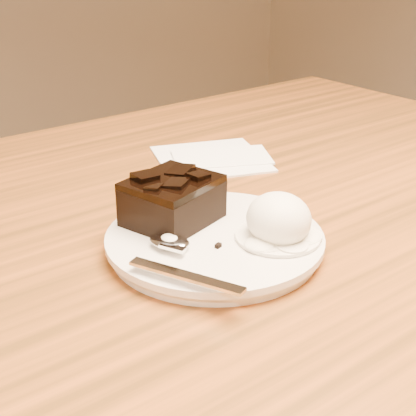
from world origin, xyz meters
TOP-DOWN VIEW (x-y plane):
  - plate at (-0.01, -0.05)m, footprint 0.20×0.20m
  - brownie at (-0.02, -0.00)m, footprint 0.10×0.09m
  - ice_cream_scoop at (0.03, -0.09)m, footprint 0.06×0.06m
  - melt_puddle at (0.03, -0.09)m, footprint 0.08×0.08m
  - spoon at (-0.06, -0.05)m, footprint 0.09×0.15m
  - napkin at (0.14, 0.14)m, footprint 0.17×0.17m
  - crumb_a at (0.03, -0.08)m, footprint 0.01×0.01m
  - crumb_b at (0.03, -0.10)m, footprint 0.01×0.01m
  - crumb_c at (-0.02, -0.07)m, footprint 0.01×0.01m

SIDE VIEW (x-z plane):
  - napkin at x=0.14m, z-range 0.75..0.76m
  - plate at x=-0.01m, z-range 0.75..0.77m
  - melt_puddle at x=0.03m, z-range 0.77..0.77m
  - crumb_b at x=0.03m, z-range 0.77..0.77m
  - crumb_a at x=0.03m, z-range 0.77..0.77m
  - crumb_c at x=-0.02m, z-range 0.77..0.77m
  - spoon at x=-0.06m, z-range 0.77..0.78m
  - brownie at x=-0.02m, z-range 0.77..0.80m
  - ice_cream_scoop at x=0.03m, z-range 0.76..0.81m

